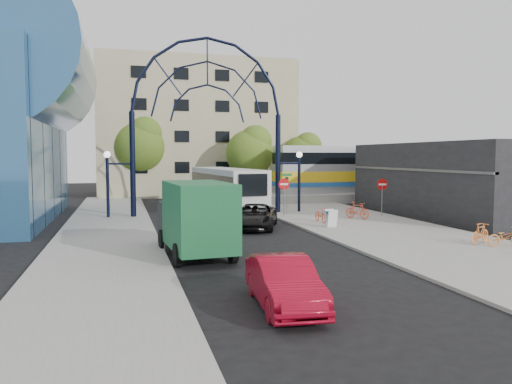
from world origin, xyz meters
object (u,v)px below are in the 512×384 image
object	(u,v)px
gateway_arch	(208,90)
bike_far_b	(480,233)
black_suv	(255,216)
bike_near_a	(321,215)
train_car	(404,169)
green_truck	(195,219)
tree_north_c	(303,154)
do_not_enter_sign	(382,188)
red_sedan	(284,283)
tree_north_a	(251,151)
bike_near_b	(357,210)
bike_far_a	(505,237)
tree_north_b	(141,144)
street_name_sign	(287,185)
sandwich_board	(331,216)
stop_sign	(284,188)
city_bus	(226,189)

from	to	relation	value
gateway_arch	bike_far_b	size ratio (longest dim) A/B	8.73
black_suv	bike_near_a	distance (m)	4.44
train_car	green_truck	world-z (taller)	train_car
train_car	tree_north_c	size ratio (longest dim) A/B	3.86
do_not_enter_sign	red_sedan	size ratio (longest dim) A/B	0.60
tree_north_a	red_sedan	bearing A→B (deg)	-103.02
bike_near_b	bike_far_b	bearing A→B (deg)	-111.15
red_sedan	bike_far_a	xyz separation A→B (m)	(12.13, 5.57, -0.14)
gateway_arch	tree_north_a	size ratio (longest dim) A/B	1.95
gateway_arch	green_truck	distance (m)	15.41
green_truck	bike_far_b	distance (m)	12.97
train_car	black_suv	distance (m)	23.69
bike_far_b	tree_north_c	bearing A→B (deg)	-29.95
gateway_arch	tree_north_b	size ratio (longest dim) A/B	1.70
bike_near_a	bike_far_b	size ratio (longest dim) A/B	1.10
green_truck	street_name_sign	bearing A→B (deg)	51.95
train_car	sandwich_board	bearing A→B (deg)	-131.95
stop_sign	do_not_enter_sign	size ratio (longest dim) A/B	1.01
tree_north_b	red_sedan	xyz separation A→B (m)	(2.36, -37.03, -4.58)
do_not_enter_sign	city_bus	distance (m)	11.21
stop_sign	sandwich_board	bearing A→B (deg)	-82.43
sandwich_board	bike_near_a	bearing A→B (deg)	82.85
stop_sign	bike_far_b	distance (m)	13.77
bike_near_b	black_suv	bearing A→B (deg)	165.05
red_sedan	sandwich_board	bearing A→B (deg)	65.66
stop_sign	bike_far_b	size ratio (longest dim) A/B	1.60
red_sedan	bike_near_a	xyz separation A→B (m)	(7.39, 15.27, -0.11)
black_suv	bike_near_a	world-z (taller)	black_suv
tree_north_b	city_bus	distance (m)	15.16
tree_north_b	city_bus	bearing A→B (deg)	-67.57
do_not_enter_sign	sandwich_board	bearing A→B (deg)	-143.32
sandwich_board	city_bus	bearing A→B (deg)	110.46
train_car	city_bus	bearing A→B (deg)	-162.69
tree_north_c	city_bus	world-z (taller)	tree_north_c
city_bus	bike_near_a	distance (m)	9.20
do_not_enter_sign	black_suv	size ratio (longest dim) A/B	0.50
city_bus	black_suv	size ratio (longest dim) A/B	2.37
green_truck	bike_near_a	distance (m)	11.60
tree_north_b	tree_north_c	bearing A→B (deg)	-7.12
sandwich_board	black_suv	size ratio (longest dim) A/B	0.20
city_bus	bike_far_b	xyz separation A→B (m)	(8.29, -16.97, -1.08)
gateway_arch	tree_north_a	bearing A→B (deg)	62.83
gateway_arch	green_truck	world-z (taller)	gateway_arch
sandwich_board	green_truck	xyz separation A→B (m)	(-8.45, -5.40, 0.79)
black_suv	bike_near_a	size ratio (longest dim) A/B	2.89
stop_sign	black_suv	xyz separation A→B (m)	(-3.29, -4.65, -1.30)
stop_sign	bike_near_a	world-z (taller)	stop_sign
red_sedan	bike_near_b	bearing A→B (deg)	61.85
city_bus	red_sedan	bearing A→B (deg)	-103.13
sandwich_board	tree_north_a	distance (m)	20.33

